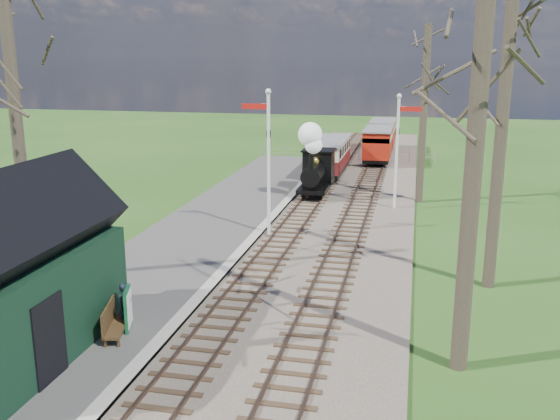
{
  "coord_description": "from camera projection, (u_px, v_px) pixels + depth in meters",
  "views": [
    {
      "loc": [
        5.18,
        -8.68,
        7.58
      ],
      "look_at": [
        0.1,
        14.53,
        1.6
      ],
      "focal_mm": 40.0,
      "sensor_mm": 36.0,
      "label": 1
    }
  ],
  "objects": [
    {
      "name": "distant_hills",
      "position": [
        378.0,
        255.0,
        75.8
      ],
      "size": [
        114.4,
        48.0,
        22.02
      ],
      "color": "#385B23",
      "rests_on": "ground"
    },
    {
      "name": "ballast_bed",
      "position": [
        334.0,
        206.0,
        31.7
      ],
      "size": [
        8.0,
        60.0,
        0.1
      ],
      "primitive_type": "cube",
      "color": "brown",
      "rests_on": "ground"
    },
    {
      "name": "track_near",
      "position": [
        309.0,
        204.0,
        31.96
      ],
      "size": [
        1.6,
        60.0,
        0.15
      ],
      "color": "brown",
      "rests_on": "ground"
    },
    {
      "name": "track_far",
      "position": [
        360.0,
        206.0,
        31.42
      ],
      "size": [
        1.6,
        60.0,
        0.15
      ],
      "color": "brown",
      "rests_on": "ground"
    },
    {
      "name": "platform",
      "position": [
        190.0,
        245.0,
        25.11
      ],
      "size": [
        5.0,
        44.0,
        0.2
      ],
      "primitive_type": "cube",
      "color": "#474442",
      "rests_on": "ground"
    },
    {
      "name": "coping_strip",
      "position": [
        245.0,
        248.0,
        24.63
      ],
      "size": [
        0.4,
        44.0,
        0.21
      ],
      "primitive_type": "cube",
      "color": "#B2AD9E",
      "rests_on": "ground"
    },
    {
      "name": "station_shed",
      "position": [
        13.0,
        277.0,
        15.27
      ],
      "size": [
        3.25,
        6.3,
        4.78
      ],
      "color": "black",
      "rests_on": "platform"
    },
    {
      "name": "semaphore_near",
      "position": [
        267.0,
        153.0,
        25.58
      ],
      "size": [
        1.22,
        0.24,
        6.22
      ],
      "color": "silver",
      "rests_on": "ground"
    },
    {
      "name": "semaphore_far",
      "position": [
        399.0,
        143.0,
        30.26
      ],
      "size": [
        1.22,
        0.24,
        5.72
      ],
      "color": "silver",
      "rests_on": "ground"
    },
    {
      "name": "bare_trees",
      "position": [
        288.0,
        133.0,
        19.17
      ],
      "size": [
        15.51,
        22.39,
        12.0
      ],
      "color": "#382D23",
      "rests_on": "ground"
    },
    {
      "name": "fence_line",
      "position": [
        346.0,
        154.0,
        45.05
      ],
      "size": [
        12.6,
        0.08,
        1.0
      ],
      "color": "slate",
      "rests_on": "ground"
    },
    {
      "name": "locomotive",
      "position": [
        315.0,
        163.0,
        33.35
      ],
      "size": [
        1.6,
        3.73,
        3.99
      ],
      "color": "black",
      "rests_on": "ground"
    },
    {
      "name": "coach",
      "position": [
        331.0,
        155.0,
        39.21
      ],
      "size": [
        1.86,
        6.39,
        1.96
      ],
      "color": "black",
      "rests_on": "ground"
    },
    {
      "name": "red_carriage_a",
      "position": [
        378.0,
        144.0,
        43.65
      ],
      "size": [
        1.91,
        4.74,
        2.01
      ],
      "color": "black",
      "rests_on": "ground"
    },
    {
      "name": "red_carriage_b",
      "position": [
        382.0,
        135.0,
        48.86
      ],
      "size": [
        1.91,
        4.74,
        2.01
      ],
      "color": "black",
      "rests_on": "ground"
    },
    {
      "name": "sign_board",
      "position": [
        128.0,
        309.0,
        17.05
      ],
      "size": [
        0.32,
        0.8,
        1.18
      ],
      "color": "#104E28",
      "rests_on": "platform"
    },
    {
      "name": "bench",
      "position": [
        112.0,
        321.0,
        16.68
      ],
      "size": [
        0.84,
        1.62,
        0.89
      ],
      "color": "#402C16",
      "rests_on": "platform"
    },
    {
      "name": "person",
      "position": [
        125.0,
        305.0,
        17.16
      ],
      "size": [
        0.45,
        0.54,
        1.27
      ],
      "primitive_type": "imported",
      "rotation": [
        0.0,
        0.0,
        1.22
      ],
      "color": "#19212E",
      "rests_on": "platform"
    }
  ]
}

